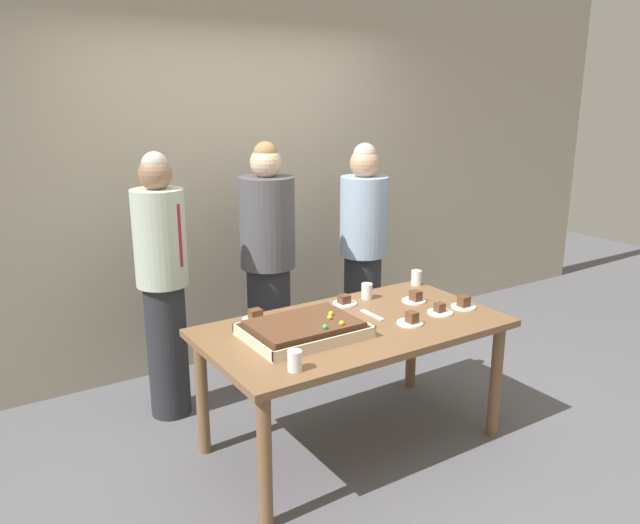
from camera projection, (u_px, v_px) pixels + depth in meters
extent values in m
plane|color=#5B5B60|center=(352.00, 442.00, 3.71)|extent=(12.00, 12.00, 0.00)
cube|color=#B2A893|center=(229.00, 163.00, 4.61)|extent=(8.00, 0.12, 3.00)
cube|color=brown|center=(354.00, 328.00, 3.52)|extent=(1.71, 0.92, 0.04)
cylinder|color=brown|center=(265.00, 461.00, 2.91)|extent=(0.07, 0.07, 0.71)
cylinder|color=brown|center=(496.00, 381.00, 3.71)|extent=(0.07, 0.07, 0.71)
cylinder|color=brown|center=(202.00, 396.00, 3.53)|extent=(0.07, 0.07, 0.71)
cylinder|color=brown|center=(412.00, 339.00, 4.33)|extent=(0.07, 0.07, 0.71)
cube|color=beige|center=(304.00, 335.00, 3.35)|extent=(0.63, 0.45, 0.01)
cube|color=beige|center=(327.00, 343.00, 3.16)|extent=(0.63, 0.01, 0.05)
cube|color=beige|center=(284.00, 317.00, 3.52)|extent=(0.63, 0.01, 0.05)
cube|color=beige|center=(252.00, 342.00, 3.18)|extent=(0.01, 0.45, 0.05)
cube|color=beige|center=(351.00, 319.00, 3.50)|extent=(0.01, 0.45, 0.05)
cube|color=brown|center=(304.00, 328.00, 3.34)|extent=(0.56, 0.38, 0.07)
sphere|color=yellow|center=(330.00, 317.00, 3.36)|extent=(0.03, 0.03, 0.03)
sphere|color=green|center=(325.00, 327.00, 3.22)|extent=(0.03, 0.03, 0.03)
sphere|color=yellow|center=(331.00, 314.00, 3.42)|extent=(0.03, 0.03, 0.03)
sphere|color=yellow|center=(342.00, 323.00, 3.28)|extent=(0.03, 0.03, 0.03)
cylinder|color=white|center=(414.00, 301.00, 3.89)|extent=(0.15, 0.15, 0.01)
cube|color=brown|center=(416.00, 296.00, 3.88)|extent=(0.06, 0.07, 0.06)
cylinder|color=white|center=(440.00, 313.00, 3.69)|extent=(0.15, 0.15, 0.01)
cube|color=brown|center=(440.00, 307.00, 3.68)|extent=(0.05, 0.05, 0.05)
cylinder|color=white|center=(463.00, 307.00, 3.78)|extent=(0.15, 0.15, 0.01)
cube|color=brown|center=(464.00, 301.00, 3.77)|extent=(0.06, 0.06, 0.06)
cylinder|color=white|center=(255.00, 319.00, 3.58)|extent=(0.15, 0.15, 0.01)
cube|color=brown|center=(255.00, 314.00, 3.57)|extent=(0.07, 0.06, 0.06)
cylinder|color=white|center=(345.00, 303.00, 3.84)|extent=(0.15, 0.15, 0.01)
cube|color=brown|center=(344.00, 299.00, 3.83)|extent=(0.06, 0.06, 0.05)
cylinder|color=white|center=(410.00, 323.00, 3.52)|extent=(0.15, 0.15, 0.01)
cube|color=brown|center=(412.00, 317.00, 3.51)|extent=(0.05, 0.06, 0.06)
cylinder|color=white|center=(295.00, 361.00, 2.93)|extent=(0.07, 0.07, 0.10)
cylinder|color=white|center=(367.00, 291.00, 3.93)|extent=(0.07, 0.07, 0.10)
cylinder|color=white|center=(416.00, 278.00, 4.21)|extent=(0.07, 0.07, 0.10)
cube|color=silver|center=(372.00, 315.00, 3.65)|extent=(0.03, 0.20, 0.01)
cylinder|color=#28282D|center=(168.00, 350.00, 3.95)|extent=(0.25, 0.25, 0.87)
cylinder|color=#B7C6B2|center=(160.00, 238.00, 3.75)|extent=(0.32, 0.32, 0.59)
cube|color=maroon|center=(178.00, 236.00, 3.67)|extent=(0.04, 0.02, 0.38)
sphere|color=#8C664C|center=(155.00, 174.00, 3.65)|extent=(0.20, 0.20, 0.20)
sphere|color=#B2A899|center=(155.00, 165.00, 3.63)|extent=(0.15, 0.15, 0.15)
cylinder|color=#28282D|center=(362.00, 307.00, 4.79)|extent=(0.28, 0.28, 0.83)
cylinder|color=#93ADCC|center=(364.00, 216.00, 4.60)|extent=(0.35, 0.35, 0.59)
sphere|color=tan|center=(365.00, 163.00, 4.50)|extent=(0.22, 0.22, 0.22)
sphere|color=#B2A899|center=(365.00, 155.00, 4.48)|extent=(0.17, 0.17, 0.17)
cylinder|color=#28282D|center=(270.00, 325.00, 4.38)|extent=(0.30, 0.30, 0.86)
cylinder|color=#4C4C51|center=(267.00, 222.00, 4.18)|extent=(0.37, 0.37, 0.61)
sphere|color=beige|center=(266.00, 162.00, 4.07)|extent=(0.21, 0.21, 0.21)
sphere|color=olive|center=(266.00, 154.00, 4.06)|extent=(0.16, 0.16, 0.16)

